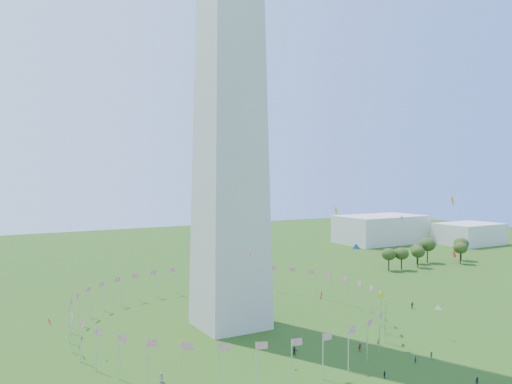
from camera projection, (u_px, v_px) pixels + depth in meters
washington_monument at (230, 3)px, 129.17m from camera, size 16.80×16.80×169.00m
flag_ring at (230, 309)px, 131.96m from camera, size 80.24×80.24×9.00m
gov_building_east_a at (381, 229)px, 293.18m from camera, size 50.00×30.00×16.00m
gov_building_east_b at (469, 234)px, 287.17m from camera, size 35.00×25.00×12.00m
crowd at (353, 376)px, 96.90m from camera, size 104.72×74.73×2.02m
kites_aloft at (360, 262)px, 114.72m from camera, size 99.13×73.67×36.28m
tree_line_east at (429, 254)px, 220.67m from camera, size 53.50×15.72×11.18m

